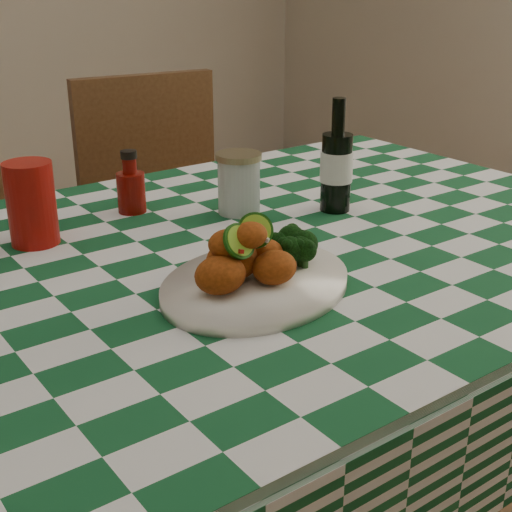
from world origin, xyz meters
TOP-DOWN VIEW (x-y plane):
  - dining_table at (0.00, 0.00)m, footprint 1.66×1.06m
  - plate at (-0.05, -0.16)m, footprint 0.39×0.35m
  - fried_chicken_pile at (-0.07, -0.16)m, footprint 0.15×0.11m
  - broccoli_side at (0.03, -0.15)m, footprint 0.07×0.07m
  - red_tumbler at (-0.25, 0.23)m, footprint 0.09×0.09m
  - ketchup_bottle at (-0.03, 0.29)m, footprint 0.06×0.06m
  - mason_jar at (0.14, 0.15)m, footprint 0.10×0.10m
  - beer_bottle at (0.30, 0.05)m, footprint 0.08×0.08m
  - wooden_chair_right at (0.33, 0.75)m, footprint 0.48×0.50m

SIDE VIEW (x-z plane):
  - dining_table at x=0.00m, z-range 0.00..0.79m
  - wooden_chair_right at x=0.33m, z-range 0.00..0.95m
  - plate at x=-0.05m, z-range 0.79..0.80m
  - broccoli_side at x=0.03m, z-range 0.80..0.86m
  - mason_jar at x=0.14m, z-range 0.79..0.91m
  - ketchup_bottle at x=-0.03m, z-range 0.79..0.91m
  - fried_chicken_pile at x=-0.07m, z-range 0.80..0.90m
  - red_tumbler at x=-0.25m, z-range 0.79..0.93m
  - beer_bottle at x=0.30m, z-range 0.79..1.01m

